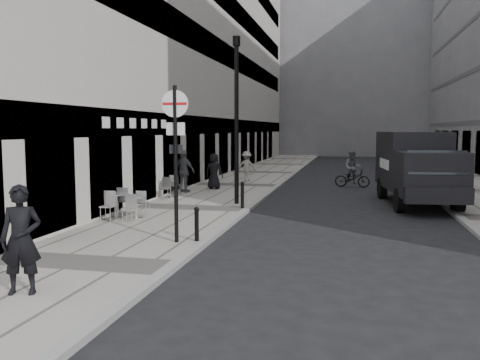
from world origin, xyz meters
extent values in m
plane|color=black|center=(0.00, 0.00, 0.00)|extent=(120.00, 120.00, 0.00)
cube|color=#A09A91|center=(-2.00, 18.00, 0.06)|extent=(4.00, 60.00, 0.12)
cube|color=#A09A91|center=(9.00, 18.00, 0.06)|extent=(4.00, 60.00, 0.12)
cube|color=#B6B0A6|center=(-6.00, 24.50, 9.00)|extent=(4.00, 45.00, 18.00)
cube|color=gray|center=(1.50, 56.00, 11.00)|extent=(24.00, 16.00, 22.00)
imported|color=black|center=(-1.81, 0.62, 1.05)|extent=(0.78, 0.63, 1.85)
cylinder|color=black|center=(-0.60, 4.91, 2.03)|extent=(0.10, 0.10, 3.81)
cylinder|color=white|center=(-0.60, 4.91, 3.50)|extent=(0.65, 0.09, 0.65)
cube|color=#B21414|center=(-0.60, 4.89, 3.50)|extent=(0.60, 0.07, 0.07)
cube|color=white|center=(-0.60, 4.94, 2.90)|extent=(0.46, 0.06, 0.30)
cylinder|color=black|center=(-0.60, 11.58, 3.07)|extent=(0.16, 0.16, 5.90)
cylinder|color=black|center=(-0.60, 11.58, 6.07)|extent=(0.28, 0.28, 0.34)
cylinder|color=black|center=(-0.15, 5.13, 0.52)|extent=(0.11, 0.11, 0.80)
cylinder|color=black|center=(-0.15, 10.52, 0.56)|extent=(0.12, 0.12, 0.88)
cylinder|color=black|center=(5.24, 11.47, 0.44)|extent=(0.40, 0.90, 0.87)
cylinder|color=black|center=(7.15, 11.67, 0.44)|extent=(0.40, 0.90, 0.87)
cylinder|color=black|center=(4.85, 15.16, 0.44)|extent=(0.40, 0.90, 0.87)
cylinder|color=black|center=(6.76, 15.36, 0.44)|extent=(0.40, 0.90, 0.87)
cube|color=black|center=(5.90, 14.39, 1.69)|extent=(2.59, 4.14, 2.18)
cube|color=black|center=(6.21, 11.46, 1.37)|extent=(2.38, 2.19, 1.53)
cube|color=#1E2328|center=(6.29, 10.64, 1.80)|extent=(1.94, 0.58, 0.81)
imported|color=black|center=(3.62, 19.10, 0.45)|extent=(1.78, 0.83, 0.90)
imported|color=#59595E|center=(3.62, 19.10, 1.00)|extent=(0.91, 0.75, 1.70)
imported|color=#5C5C61|center=(-3.60, 14.39, 1.05)|extent=(1.18, 0.77, 1.86)
imported|color=#9C9890|center=(-1.87, 19.59, 0.92)|extent=(1.06, 0.63, 1.60)
imported|color=black|center=(-2.66, 15.92, 0.95)|extent=(0.84, 0.58, 1.66)
cylinder|color=silver|center=(-2.94, 7.79, 0.13)|extent=(0.40, 0.40, 0.03)
cylinder|color=silver|center=(-2.94, 7.79, 0.46)|extent=(0.05, 0.05, 0.67)
cylinder|color=silver|center=(-2.94, 7.79, 0.80)|extent=(0.63, 0.63, 0.03)
cylinder|color=silver|center=(-3.60, 7.80, 0.13)|extent=(0.44, 0.44, 0.03)
cylinder|color=silver|center=(-3.60, 7.80, 0.50)|extent=(0.06, 0.06, 0.74)
cylinder|color=silver|center=(-3.60, 7.80, 0.87)|extent=(0.70, 0.70, 0.03)
cylinder|color=#A5A5A7|center=(-3.60, 12.65, 0.13)|extent=(0.42, 0.42, 0.03)
cylinder|color=#A5A5A7|center=(-3.60, 12.65, 0.49)|extent=(0.06, 0.06, 0.71)
cylinder|color=#A5A5A7|center=(-3.60, 12.65, 0.84)|extent=(0.67, 0.67, 0.03)
camera|label=1|loc=(3.56, -6.74, 2.89)|focal=38.00mm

